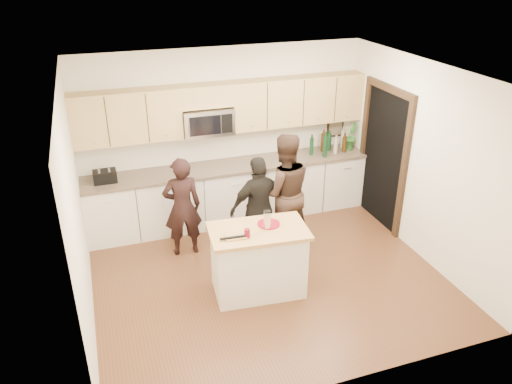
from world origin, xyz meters
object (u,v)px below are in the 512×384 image
object	(u,v)px
woman_center	(284,192)
woman_right	(259,207)
toaster	(105,176)
woman_left	(182,207)
island	(258,260)

from	to	relation	value
woman_center	woman_right	world-z (taller)	woman_center
toaster	woman_center	size ratio (longest dim) A/B	0.19
woman_left	woman_right	size ratio (longest dim) A/B	0.99
island	woman_center	size ratio (longest dim) A/B	0.72
toaster	woman_left	world-z (taller)	woman_left
woman_left	woman_center	size ratio (longest dim) A/B	0.84
island	toaster	bearing A→B (deg)	135.86
woman_left	woman_center	world-z (taller)	woman_center
woman_left	woman_right	world-z (taller)	woman_right
toaster	woman_right	size ratio (longest dim) A/B	0.22
island	woman_left	size ratio (longest dim) A/B	0.86
woman_left	woman_center	distance (m)	1.44
island	woman_left	distance (m)	1.42
island	woman_right	distance (m)	0.93
island	woman_center	bearing A→B (deg)	58.31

